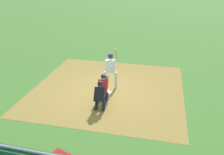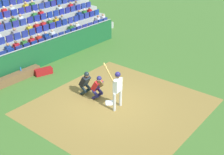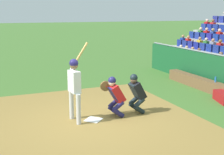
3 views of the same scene
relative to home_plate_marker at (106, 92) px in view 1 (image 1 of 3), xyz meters
name	(u,v)px [view 1 (image 1 of 3)]	position (x,y,z in m)	size (l,w,h in m)	color
ground_plane	(106,92)	(0.00, 0.00, -0.02)	(160.00, 160.00, 0.00)	#43702D
infield_dirt_patch	(108,88)	(0.00, 0.50, -0.01)	(7.29, 7.06, 0.01)	olive
home_plate_marker	(106,92)	(0.00, 0.00, 0.00)	(0.44, 0.44, 0.02)	white
batter_at_plate	(111,67)	(0.12, 0.51, 1.13)	(0.71, 0.67, 2.24)	silver
catcher_crouching	(103,86)	(0.08, -0.69, 0.69)	(0.47, 0.71, 1.26)	navy
home_plate_umpire	(100,94)	(0.14, -1.44, 0.67)	(0.48, 0.50, 1.27)	#19262C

